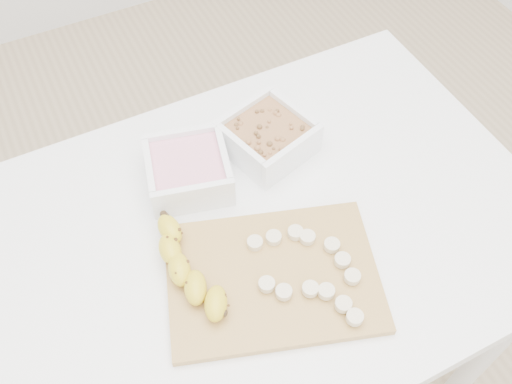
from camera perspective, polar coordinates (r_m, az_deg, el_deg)
name	(u,v)px	position (r m, az deg, el deg)	size (l,w,h in m)	color
ground	(261,369)	(1.68, 0.48, -17.31)	(3.50, 3.50, 0.00)	#C6AD89
table	(263,252)	(1.08, 0.72, -6.03)	(1.00, 0.70, 0.75)	white
bowl_yogurt	(188,170)	(1.04, -6.80, 2.25)	(0.18, 0.18, 0.07)	white
bowl_granola	(268,136)	(1.08, 1.17, 5.59)	(0.18, 0.18, 0.07)	white
cutting_board	(273,277)	(0.94, 1.68, -8.51)	(0.34, 0.24, 0.01)	#AA8641
banana	(189,269)	(0.93, -6.68, -7.67)	(0.06, 0.21, 0.04)	gold
banana_slices	(311,269)	(0.93, 5.47, -7.69)	(0.16, 0.22, 0.02)	beige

